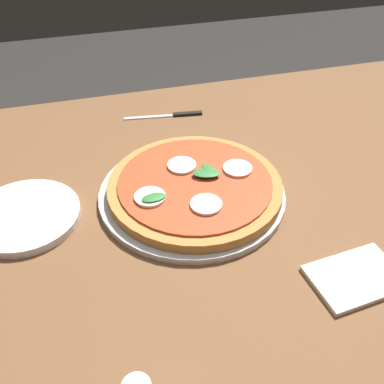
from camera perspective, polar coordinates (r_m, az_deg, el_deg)
name	(u,v)px	position (r m, az deg, el deg)	size (l,w,h in m)	color
dining_table	(222,246)	(0.86, 3.78, -6.75)	(1.37, 0.90, 0.76)	brown
serving_tray	(192,194)	(0.80, 0.00, -0.22)	(0.32, 0.32, 0.01)	silver
pizza	(195,186)	(0.79, 0.35, 0.71)	(0.30, 0.30, 0.03)	#C6843F
plate_white	(25,216)	(0.80, -20.00, -2.80)	(0.18, 0.18, 0.01)	white
napkin	(356,277)	(0.71, 19.65, -9.93)	(0.13, 0.09, 0.01)	white
knife	(174,115)	(1.03, -2.30, 9.52)	(0.17, 0.03, 0.01)	black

